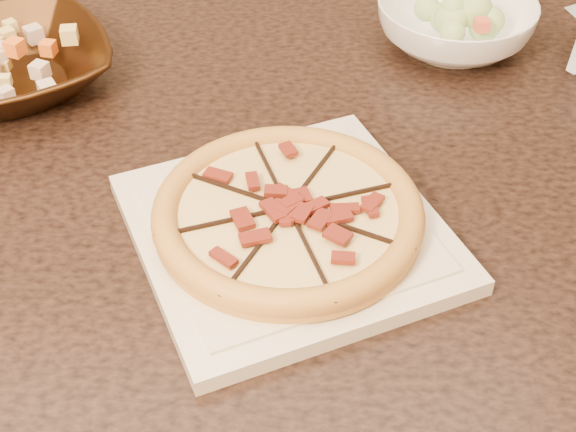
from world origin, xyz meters
The scene contains 5 objects.
dining_table centered at (0.04, -0.03, 0.66)m, with size 1.58×1.07×0.75m.
plate centered at (0.15, -0.20, 0.76)m, with size 0.36×0.36×0.02m.
pizza centered at (0.15, -0.20, 0.78)m, with size 0.26×0.26×0.03m.
bronze_bowl centered at (-0.18, 0.09, 0.78)m, with size 0.25×0.25×0.06m, color #3A210E.
salad_bowl centered at (0.39, 0.16, 0.78)m, with size 0.21×0.21×0.06m, color white.
Camera 1 is at (0.11, -0.77, 1.30)m, focal length 50.00 mm.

